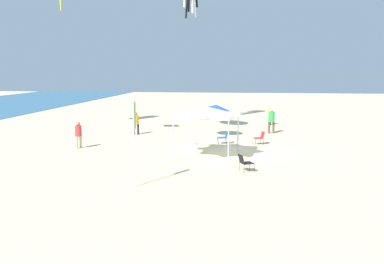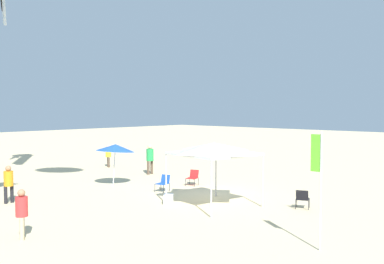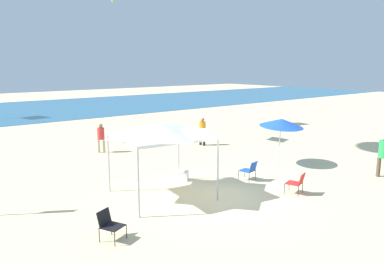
# 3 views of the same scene
# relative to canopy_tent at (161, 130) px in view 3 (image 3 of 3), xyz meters

# --- Properties ---
(ground) EXTENTS (120.00, 120.00, 0.10)m
(ground) POSITION_rel_canopy_tent_xyz_m (1.67, -1.52, -2.48)
(ground) COLOR beige
(ocean_strip) EXTENTS (120.00, 20.84, 0.02)m
(ocean_strip) POSITION_rel_canopy_tent_xyz_m (1.67, 31.02, -2.42)
(ocean_strip) COLOR #28668E
(ocean_strip) RESTS_ON ground
(canopy_tent) EXTENTS (3.46, 3.38, 2.70)m
(canopy_tent) POSITION_rel_canopy_tent_xyz_m (0.00, 0.00, 0.00)
(canopy_tent) COLOR #B7B7BC
(canopy_tent) RESTS_ON ground
(beach_umbrella) EXTENTS (2.06, 2.08, 2.34)m
(beach_umbrella) POSITION_rel_canopy_tent_xyz_m (6.85, -0.03, -0.38)
(beach_umbrella) COLOR silver
(beach_umbrella) RESTS_ON ground
(folding_chair_right_of_tent) EXTENTS (0.64, 0.72, 0.82)m
(folding_chair_right_of_tent) POSITION_rel_canopy_tent_xyz_m (3.90, -0.75, -1.96)
(folding_chair_right_of_tent) COLOR black
(folding_chair_right_of_tent) RESTS_ON ground
(folding_chair_left_of_tent) EXTENTS (0.68, 0.75, 0.82)m
(folding_chair_left_of_tent) POSITION_rel_canopy_tent_xyz_m (3.99, -3.01, -1.96)
(folding_chair_left_of_tent) COLOR black
(folding_chair_left_of_tent) RESTS_ON ground
(folding_chair_near_cooler) EXTENTS (0.73, 0.78, 0.82)m
(folding_chair_near_cooler) POSITION_rel_canopy_tent_xyz_m (-3.10, -1.99, -1.96)
(folding_chair_near_cooler) COLOR black
(folding_chair_near_cooler) RESTS_ON ground
(cooler_box) EXTENTS (0.72, 0.73, 0.40)m
(cooler_box) POSITION_rel_canopy_tent_xyz_m (1.69, 1.05, -2.23)
(cooler_box) COLOR white
(cooler_box) RESTS_ON ground
(person_by_tent) EXTENTS (0.40, 0.44, 1.66)m
(person_by_tent) POSITION_rel_canopy_tent_xyz_m (6.91, 5.75, -1.46)
(person_by_tent) COLOR black
(person_by_tent) RESTS_ON ground
(person_beachcomber) EXTENTS (0.39, 0.38, 1.61)m
(person_beachcomber) POSITION_rel_canopy_tent_xyz_m (1.40, 7.83, -1.49)
(person_beachcomber) COLOR #C6B28C
(person_beachcomber) RESTS_ON ground
(person_kite_handler) EXTENTS (0.45, 0.50, 1.88)m
(person_kite_handler) POSITION_rel_canopy_tent_xyz_m (8.61, -4.05, -1.33)
(person_kite_handler) COLOR brown
(person_kite_handler) RESTS_ON ground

